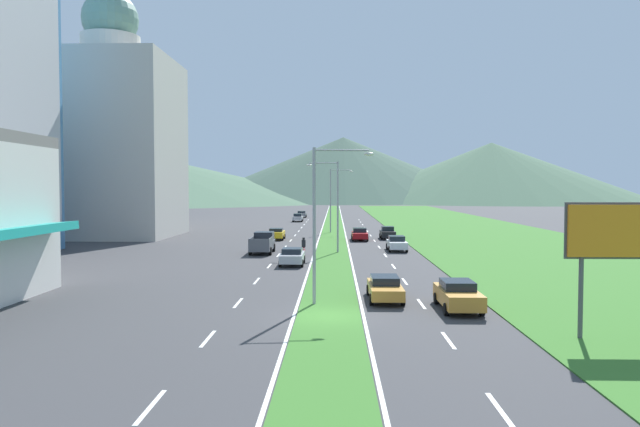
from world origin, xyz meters
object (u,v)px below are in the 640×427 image
object	(u,v)px
car_0	(385,288)
car_5	(276,234)
street_lamp_mid	(334,200)
car_1	(302,214)
car_4	(397,243)
car_8	(298,217)
car_3	(360,234)
pickup_truck_0	(263,243)
street_lamp_near	(322,213)
billboard_roadside	(617,238)
car_2	(458,295)
car_7	(292,256)
motorcycle_rider	(304,248)
car_6	(388,233)
street_lamp_far	(333,196)

from	to	relation	value
car_0	car_5	bearing A→B (deg)	-165.46
street_lamp_mid	car_1	distance (m)	69.55
street_lamp_mid	car_5	world-z (taller)	street_lamp_mid
car_4	car_8	world-z (taller)	car_8
street_lamp_mid	car_4	world-z (taller)	street_lamp_mid
car_3	pickup_truck_0	xyz separation A→B (m)	(-10.15, -14.28, 0.21)
street_lamp_near	billboard_roadside	world-z (taller)	street_lamp_near
car_1	car_5	distance (m)	54.52
car_1	street_lamp_mid	bearing A→B (deg)	-174.10
car_0	car_3	xyz separation A→B (m)	(0.14, 38.49, 0.06)
billboard_roadside	car_8	distance (m)	89.00
car_2	car_7	xyz separation A→B (m)	(-10.06, 17.71, -0.05)
car_1	car_8	world-z (taller)	car_8
motorcycle_rider	street_lamp_mid	bearing A→B (deg)	-44.33
street_lamp_near	car_4	distance (m)	29.10
street_lamp_mid	car_6	world-z (taller)	street_lamp_mid
billboard_roadside	car_4	bearing A→B (deg)	99.08
street_lamp_mid	car_2	size ratio (longest dim) A/B	1.91
car_7	car_2	bearing A→B (deg)	-150.41
car_2	car_8	world-z (taller)	car_8
street_lamp_far	car_1	distance (m)	43.85
street_lamp_mid	car_3	bearing A→B (deg)	77.40
car_6	car_0	bearing A→B (deg)	-5.27
motorcycle_rider	street_lamp_far	bearing A→B (deg)	-5.29
car_0	car_7	world-z (taller)	car_7
street_lamp_near	street_lamp_far	distance (m)	51.96
pickup_truck_0	car_0	bearing A→B (deg)	-157.54
street_lamp_near	street_lamp_mid	world-z (taller)	street_lamp_mid
car_2	car_8	size ratio (longest dim) A/B	1.05
street_lamp_far	motorcycle_rider	bearing A→B (deg)	-95.29
street_lamp_near	car_7	xyz separation A→B (m)	(-2.83, 16.56, -4.31)
billboard_roadside	street_lamp_near	bearing A→B (deg)	150.46
car_2	motorcycle_rider	size ratio (longest dim) A/B	2.36
street_lamp_far	car_1	size ratio (longest dim) A/B	2.20
pickup_truck_0	motorcycle_rider	size ratio (longest dim) A/B	2.70
car_0	car_2	bearing A→B (deg)	54.91
billboard_roadside	car_4	xyz separation A→B (m)	(-5.61, 35.08, -3.54)
car_2	car_4	bearing A→B (deg)	-179.60
street_lamp_mid	car_8	xyz separation A→B (m)	(-7.00, 53.74, -4.46)
car_0	motorcycle_rider	bearing A→B (deg)	-164.95
car_4	car_7	size ratio (longest dim) A/B	1.02
billboard_roadside	car_7	bearing A→B (deg)	123.10
car_5	street_lamp_mid	bearing A→B (deg)	-153.71
car_1	car_7	size ratio (longest dim) A/B	0.95
billboard_roadside	pickup_truck_0	size ratio (longest dim) A/B	1.08
car_0	car_4	bearing A→B (deg)	172.63
car_8	motorcycle_rider	world-z (taller)	motorcycle_rider
pickup_truck_0	street_lamp_far	bearing A→B (deg)	-14.61
street_lamp_mid	car_8	size ratio (longest dim) A/B	2.01
car_1	pickup_truck_0	distance (m)	69.39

